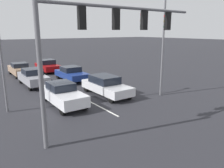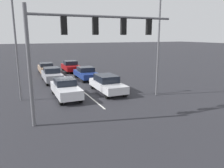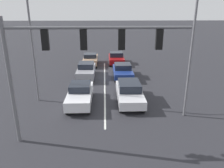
{
  "view_description": "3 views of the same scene",
  "coord_description": "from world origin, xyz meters",
  "px_view_note": "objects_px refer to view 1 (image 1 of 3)",
  "views": [
    {
      "loc": [
        7.15,
        19.99,
        4.85
      ],
      "look_at": [
        -1.38,
        7.87,
        1.24
      ],
      "focal_mm": 35.0,
      "sensor_mm": 36.0,
      "label": 1
    },
    {
      "loc": [
        5.18,
        23.5,
        4.87
      ],
      "look_at": [
        -1.41,
        8.44,
        1.2
      ],
      "focal_mm": 35.0,
      "sensor_mm": 36.0,
      "label": 2
    },
    {
      "loc": [
        -0.01,
        21.78,
        6.72
      ],
      "look_at": [
        -0.47,
        8.59,
        2.18
      ],
      "focal_mm": 35.0,
      "sensor_mm": 36.0,
      "label": 3
    }
  ],
  "objects_px": {
    "car_navy_leftlane_second": "(71,73)",
    "car_maroon_leftlane_third": "(48,66)",
    "car_white_midlane_front": "(62,94)",
    "car_tan_midlane_third": "(20,69)",
    "street_lamp_right_shoulder": "(2,26)",
    "traffic_signal_gantry": "(104,32)",
    "street_lamp_left_shoulder": "(162,31)",
    "car_silver_leftlane_front": "(106,85)",
    "car_gray_midlane_second": "(33,77)"
  },
  "relations": [
    {
      "from": "car_white_midlane_front",
      "to": "car_maroon_leftlane_third",
      "type": "xyz_separation_m",
      "value": [
        -3.36,
        -12.64,
        -0.04
      ]
    },
    {
      "from": "car_navy_leftlane_second",
      "to": "traffic_signal_gantry",
      "type": "relative_size",
      "value": 0.5
    },
    {
      "from": "car_silver_leftlane_front",
      "to": "street_lamp_right_shoulder",
      "type": "xyz_separation_m",
      "value": [
        6.76,
        -0.37,
        4.34
      ]
    },
    {
      "from": "car_white_midlane_front",
      "to": "street_lamp_left_shoulder",
      "type": "bearing_deg",
      "value": 162.22
    },
    {
      "from": "car_maroon_leftlane_third",
      "to": "car_white_midlane_front",
      "type": "bearing_deg",
      "value": 75.12
    },
    {
      "from": "car_white_midlane_front",
      "to": "car_navy_leftlane_second",
      "type": "distance_m",
      "value": 7.53
    },
    {
      "from": "car_maroon_leftlane_third",
      "to": "street_lamp_right_shoulder",
      "type": "distance_m",
      "value": 14.26
    },
    {
      "from": "car_navy_leftlane_second",
      "to": "car_tan_midlane_third",
      "type": "xyz_separation_m",
      "value": [
        3.63,
        -5.55,
        0.01
      ]
    },
    {
      "from": "car_navy_leftlane_second",
      "to": "car_maroon_leftlane_third",
      "type": "distance_m",
      "value": 6.08
    },
    {
      "from": "car_silver_leftlane_front",
      "to": "car_navy_leftlane_second",
      "type": "bearing_deg",
      "value": -89.97
    },
    {
      "from": "street_lamp_right_shoulder",
      "to": "car_navy_leftlane_second",
      "type": "bearing_deg",
      "value": -139.0
    },
    {
      "from": "car_tan_midlane_third",
      "to": "car_maroon_leftlane_third",
      "type": "distance_m",
      "value": 3.35
    },
    {
      "from": "car_white_midlane_front",
      "to": "street_lamp_right_shoulder",
      "type": "xyz_separation_m",
      "value": [
        3.07,
        -0.69,
        4.34
      ]
    },
    {
      "from": "street_lamp_right_shoulder",
      "to": "car_gray_midlane_second",
      "type": "bearing_deg",
      "value": -116.91
    },
    {
      "from": "car_silver_leftlane_front",
      "to": "car_gray_midlane_second",
      "type": "height_order",
      "value": "car_gray_midlane_second"
    },
    {
      "from": "car_white_midlane_front",
      "to": "car_gray_midlane_second",
      "type": "bearing_deg",
      "value": -89.47
    },
    {
      "from": "car_silver_leftlane_front",
      "to": "car_tan_midlane_third",
      "type": "bearing_deg",
      "value": -72.87
    },
    {
      "from": "car_silver_leftlane_front",
      "to": "car_maroon_leftlane_third",
      "type": "distance_m",
      "value": 12.33
    },
    {
      "from": "street_lamp_right_shoulder",
      "to": "street_lamp_left_shoulder",
      "type": "relative_size",
      "value": 1.05
    },
    {
      "from": "car_maroon_leftlane_third",
      "to": "street_lamp_left_shoulder",
      "type": "height_order",
      "value": "street_lamp_left_shoulder"
    },
    {
      "from": "street_lamp_left_shoulder",
      "to": "car_gray_midlane_second",
      "type": "bearing_deg",
      "value": -51.89
    },
    {
      "from": "car_navy_leftlane_second",
      "to": "street_lamp_right_shoulder",
      "type": "height_order",
      "value": "street_lamp_right_shoulder"
    },
    {
      "from": "traffic_signal_gantry",
      "to": "street_lamp_right_shoulder",
      "type": "xyz_separation_m",
      "value": [
        3.31,
        -5.5,
        0.32
      ]
    },
    {
      "from": "car_tan_midlane_third",
      "to": "car_maroon_leftlane_third",
      "type": "xyz_separation_m",
      "value": [
        -3.3,
        -0.52,
        0.0
      ]
    },
    {
      "from": "street_lamp_left_shoulder",
      "to": "car_white_midlane_front",
      "type": "bearing_deg",
      "value": -17.78
    },
    {
      "from": "car_navy_leftlane_second",
      "to": "street_lamp_left_shoulder",
      "type": "height_order",
      "value": "street_lamp_left_shoulder"
    },
    {
      "from": "car_gray_midlane_second",
      "to": "car_tan_midlane_third",
      "type": "xyz_separation_m",
      "value": [
        -0.12,
        -5.5,
        -0.06
      ]
    },
    {
      "from": "car_tan_midlane_third",
      "to": "car_maroon_leftlane_third",
      "type": "bearing_deg",
      "value": -170.98
    },
    {
      "from": "car_white_midlane_front",
      "to": "car_maroon_leftlane_third",
      "type": "relative_size",
      "value": 1.05
    },
    {
      "from": "traffic_signal_gantry",
      "to": "street_lamp_left_shoulder",
      "type": "bearing_deg",
      "value": -158.48
    },
    {
      "from": "car_navy_leftlane_second",
      "to": "car_maroon_leftlane_third",
      "type": "xyz_separation_m",
      "value": [
        0.33,
        -6.07,
        0.01
      ]
    },
    {
      "from": "car_navy_leftlane_second",
      "to": "street_lamp_right_shoulder",
      "type": "distance_m",
      "value": 9.98
    },
    {
      "from": "car_white_midlane_front",
      "to": "car_tan_midlane_third",
      "type": "distance_m",
      "value": 12.12
    },
    {
      "from": "car_silver_leftlane_front",
      "to": "street_lamp_left_shoulder",
      "type": "relative_size",
      "value": 0.56
    },
    {
      "from": "car_white_midlane_front",
      "to": "street_lamp_right_shoulder",
      "type": "relative_size",
      "value": 0.5
    },
    {
      "from": "traffic_signal_gantry",
      "to": "street_lamp_left_shoulder",
      "type": "relative_size",
      "value": 1.04
    },
    {
      "from": "car_gray_midlane_second",
      "to": "street_lamp_right_shoulder",
      "type": "bearing_deg",
      "value": 63.09
    },
    {
      "from": "car_white_midlane_front",
      "to": "car_silver_leftlane_front",
      "type": "relative_size",
      "value": 0.95
    },
    {
      "from": "car_white_midlane_front",
      "to": "car_maroon_leftlane_third",
      "type": "distance_m",
      "value": 13.08
    },
    {
      "from": "car_gray_midlane_second",
      "to": "street_lamp_left_shoulder",
      "type": "xyz_separation_m",
      "value": [
        -6.92,
        8.82,
        4.07
      ]
    },
    {
      "from": "car_white_midlane_front",
      "to": "car_navy_leftlane_second",
      "type": "relative_size",
      "value": 1.02
    },
    {
      "from": "car_maroon_leftlane_third",
      "to": "car_tan_midlane_third",
      "type": "bearing_deg",
      "value": 9.02
    },
    {
      "from": "car_navy_leftlane_second",
      "to": "street_lamp_left_shoulder",
      "type": "xyz_separation_m",
      "value": [
        -3.17,
        8.77,
        4.14
      ]
    },
    {
      "from": "car_gray_midlane_second",
      "to": "car_navy_leftlane_second",
      "type": "bearing_deg",
      "value": 179.16
    },
    {
      "from": "car_maroon_leftlane_third",
      "to": "car_navy_leftlane_second",
      "type": "bearing_deg",
      "value": 93.1
    },
    {
      "from": "traffic_signal_gantry",
      "to": "car_maroon_leftlane_third",
      "type": "bearing_deg",
      "value": -100.14
    },
    {
      "from": "street_lamp_right_shoulder",
      "to": "car_tan_midlane_third",
      "type": "bearing_deg",
      "value": -105.31
    },
    {
      "from": "car_tan_midlane_third",
      "to": "street_lamp_left_shoulder",
      "type": "height_order",
      "value": "street_lamp_left_shoulder"
    },
    {
      "from": "car_white_midlane_front",
      "to": "car_maroon_leftlane_third",
      "type": "height_order",
      "value": "car_white_midlane_front"
    },
    {
      "from": "car_tan_midlane_third",
      "to": "traffic_signal_gantry",
      "type": "height_order",
      "value": "traffic_signal_gantry"
    }
  ]
}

